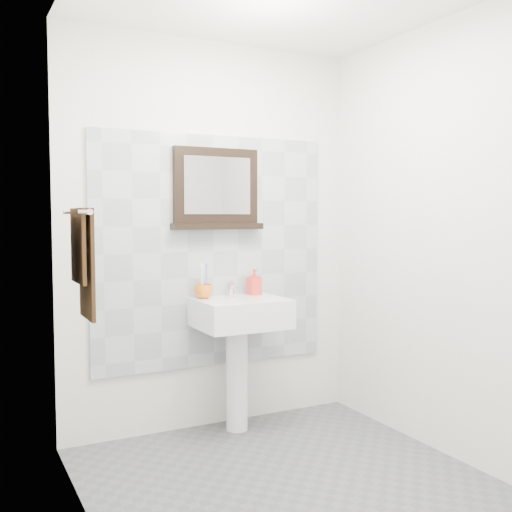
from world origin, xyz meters
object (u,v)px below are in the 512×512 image
at_px(soap_dispenser, 254,282).
at_px(framed_mirror, 216,191).
at_px(pedestal_sink, 240,327).
at_px(toothbrush_cup, 204,291).
at_px(hand_towel, 83,255).

bearing_deg(soap_dispenser, framed_mirror, 163.88).
bearing_deg(pedestal_sink, soap_dispenser, 37.09).
height_order(toothbrush_cup, soap_dispenser, soap_dispenser).
bearing_deg(framed_mirror, soap_dispenser, -13.51).
height_order(pedestal_sink, hand_towel, hand_towel).
distance_m(pedestal_sink, toothbrush_cup, 0.32).
distance_m(pedestal_sink, framed_mirror, 0.89).
height_order(toothbrush_cup, hand_towel, hand_towel).
xyz_separation_m(soap_dispenser, hand_towel, (-1.20, -0.49, 0.24)).
bearing_deg(pedestal_sink, framed_mirror, 112.87).
relative_size(pedestal_sink, soap_dispenser, 5.64).
bearing_deg(framed_mirror, hand_towel, -150.11).
distance_m(toothbrush_cup, soap_dispenser, 0.37).
relative_size(toothbrush_cup, soap_dispenser, 0.66).
distance_m(soap_dispenser, hand_towel, 1.32).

